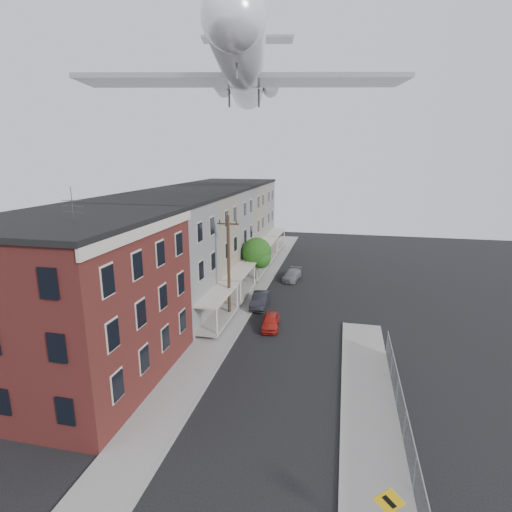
% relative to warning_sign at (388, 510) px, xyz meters
% --- Properties ---
extents(ground, '(120.00, 120.00, 0.00)m').
position_rel_warning_sign_xyz_m(ground, '(-5.60, 1.03, -1.88)').
color(ground, black).
rests_on(ground, ground).
extents(sidewalk_left, '(3.00, 62.00, 0.12)m').
position_rel_warning_sign_xyz_m(sidewalk_left, '(-11.10, 25.03, -1.82)').
color(sidewalk_left, gray).
rests_on(sidewalk_left, ground).
extents(sidewalk_right, '(3.00, 26.00, 0.12)m').
position_rel_warning_sign_xyz_m(sidewalk_right, '(-0.10, 7.03, -1.82)').
color(sidewalk_right, gray).
rests_on(sidewalk_right, ground).
extents(curb_left, '(0.15, 62.00, 0.14)m').
position_rel_warning_sign_xyz_m(curb_left, '(-9.65, 25.03, -1.81)').
color(curb_left, gray).
rests_on(curb_left, ground).
extents(curb_right, '(0.15, 26.00, 0.14)m').
position_rel_warning_sign_xyz_m(curb_right, '(-1.55, 7.03, -1.81)').
color(curb_right, gray).
rests_on(curb_right, ground).
extents(corner_building, '(10.31, 12.30, 12.15)m').
position_rel_warning_sign_xyz_m(corner_building, '(-17.60, 8.03, 3.28)').
color(corner_building, '#391312').
rests_on(corner_building, ground).
extents(row_house_a, '(11.98, 7.00, 10.30)m').
position_rel_warning_sign_xyz_m(row_house_a, '(-17.56, 17.53, 3.25)').
color(row_house_a, slate).
rests_on(row_house_a, ground).
extents(row_house_b, '(11.98, 7.00, 10.30)m').
position_rel_warning_sign_xyz_m(row_house_b, '(-17.56, 24.53, 3.25)').
color(row_house_b, slate).
rests_on(row_house_b, ground).
extents(row_house_c, '(11.98, 7.00, 10.30)m').
position_rel_warning_sign_xyz_m(row_house_c, '(-17.56, 31.53, 3.25)').
color(row_house_c, slate).
rests_on(row_house_c, ground).
extents(row_house_d, '(11.98, 7.00, 10.30)m').
position_rel_warning_sign_xyz_m(row_house_d, '(-17.56, 38.53, 3.25)').
color(row_house_d, slate).
rests_on(row_house_d, ground).
extents(row_house_e, '(11.98, 7.00, 10.30)m').
position_rel_warning_sign_xyz_m(row_house_e, '(-17.56, 45.53, 3.25)').
color(row_house_e, slate).
rests_on(row_house_e, ground).
extents(chainlink_fence, '(0.06, 18.06, 1.90)m').
position_rel_warning_sign_xyz_m(chainlink_fence, '(1.40, 6.03, -0.89)').
color(chainlink_fence, gray).
rests_on(chainlink_fence, ground).
extents(warning_sign, '(1.10, 0.11, 2.80)m').
position_rel_warning_sign_xyz_m(warning_sign, '(0.00, 0.00, 0.00)').
color(warning_sign, '#515156').
rests_on(warning_sign, ground).
extents(utility_pole, '(1.80, 0.26, 9.00)m').
position_rel_warning_sign_xyz_m(utility_pole, '(-11.20, 19.03, 2.79)').
color(utility_pole, black).
rests_on(utility_pole, ground).
extents(street_tree, '(3.22, 3.20, 5.20)m').
position_rel_warning_sign_xyz_m(street_tree, '(-10.87, 28.95, 1.57)').
color(street_tree, black).
rests_on(street_tree, ground).
extents(car_near, '(1.69, 3.49, 1.15)m').
position_rel_warning_sign_xyz_m(car_near, '(-7.40, 17.91, -1.31)').
color(car_near, '#B52017').
rests_on(car_near, ground).
extents(car_mid, '(1.60, 4.09, 1.33)m').
position_rel_warning_sign_xyz_m(car_mid, '(-9.20, 22.41, -1.22)').
color(car_mid, black).
rests_on(car_mid, ground).
extents(car_far, '(2.07, 4.08, 1.13)m').
position_rel_warning_sign_xyz_m(car_far, '(-7.40, 31.43, -1.32)').
color(car_far, gray).
rests_on(car_far, ground).
extents(airplane, '(27.92, 31.91, 9.17)m').
position_rel_warning_sign_xyz_m(airplane, '(-11.56, 26.05, 19.25)').
color(airplane, white).
rests_on(airplane, ground).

